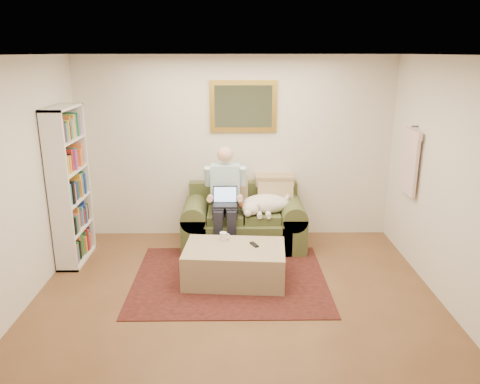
{
  "coord_description": "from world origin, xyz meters",
  "views": [
    {
      "loc": [
        -0.01,
        -4.1,
        2.63
      ],
      "look_at": [
        0.06,
        1.49,
        0.95
      ],
      "focal_mm": 35.0,
      "sensor_mm": 36.0,
      "label": 1
    }
  ],
  "objects_px": {
    "coffee_mug": "(223,236)",
    "seated_man": "(225,201)",
    "sleeping_dog": "(266,204)",
    "ottoman": "(235,264)",
    "sofa": "(244,226)",
    "bookshelf": "(69,186)",
    "laptop": "(225,200)"
  },
  "relations": [
    {
      "from": "ottoman",
      "to": "sleeping_dog",
      "type": "bearing_deg",
      "value": 66.51
    },
    {
      "from": "coffee_mug",
      "to": "seated_man",
      "type": "bearing_deg",
      "value": 89.03
    },
    {
      "from": "sleeping_dog",
      "to": "sofa",
      "type": "bearing_deg",
      "value": 164.26
    },
    {
      "from": "laptop",
      "to": "seated_man",
      "type": "bearing_deg",
      "value": 90.0
    },
    {
      "from": "seated_man",
      "to": "sleeping_dog",
      "type": "distance_m",
      "value": 0.56
    },
    {
      "from": "sofa",
      "to": "ottoman",
      "type": "distance_m",
      "value": 1.08
    },
    {
      "from": "coffee_mug",
      "to": "sofa",
      "type": "bearing_deg",
      "value": 72.77
    },
    {
      "from": "seated_man",
      "to": "bookshelf",
      "type": "relative_size",
      "value": 0.71
    },
    {
      "from": "sleeping_dog",
      "to": "coffee_mug",
      "type": "relative_size",
      "value": 6.91
    },
    {
      "from": "laptop",
      "to": "coffee_mug",
      "type": "xyz_separation_m",
      "value": [
        -0.01,
        -0.63,
        -0.26
      ]
    },
    {
      "from": "sofa",
      "to": "sleeping_dog",
      "type": "bearing_deg",
      "value": -15.74
    },
    {
      "from": "sleeping_dog",
      "to": "coffee_mug",
      "type": "height_order",
      "value": "sleeping_dog"
    },
    {
      "from": "sofa",
      "to": "ottoman",
      "type": "relative_size",
      "value": 1.43
    },
    {
      "from": "sofa",
      "to": "ottoman",
      "type": "xyz_separation_m",
      "value": [
        -0.13,
        -1.07,
        -0.08
      ]
    },
    {
      "from": "laptop",
      "to": "sleeping_dog",
      "type": "relative_size",
      "value": 0.47
    },
    {
      "from": "sofa",
      "to": "laptop",
      "type": "relative_size",
      "value": 5.15
    },
    {
      "from": "sleeping_dog",
      "to": "bookshelf",
      "type": "relative_size",
      "value": 0.35
    },
    {
      "from": "seated_man",
      "to": "sleeping_dog",
      "type": "bearing_deg",
      "value": 7.13
    },
    {
      "from": "bookshelf",
      "to": "coffee_mug",
      "type": "bearing_deg",
      "value": -11.84
    },
    {
      "from": "laptop",
      "to": "ottoman",
      "type": "bearing_deg",
      "value": -81.72
    },
    {
      "from": "seated_man",
      "to": "ottoman",
      "type": "height_order",
      "value": "seated_man"
    },
    {
      "from": "seated_man",
      "to": "bookshelf",
      "type": "xyz_separation_m",
      "value": [
        -1.96,
        -0.29,
        0.29
      ]
    },
    {
      "from": "ottoman",
      "to": "bookshelf",
      "type": "distance_m",
      "value": 2.32
    },
    {
      "from": "ottoman",
      "to": "laptop",
      "type": "bearing_deg",
      "value": 98.28
    },
    {
      "from": "laptop",
      "to": "coffee_mug",
      "type": "height_order",
      "value": "laptop"
    },
    {
      "from": "sleeping_dog",
      "to": "bookshelf",
      "type": "height_order",
      "value": "bookshelf"
    },
    {
      "from": "bookshelf",
      "to": "sleeping_dog",
      "type": "bearing_deg",
      "value": 8.06
    },
    {
      "from": "sofa",
      "to": "coffee_mug",
      "type": "bearing_deg",
      "value": -107.23
    },
    {
      "from": "ottoman",
      "to": "coffee_mug",
      "type": "distance_m",
      "value": 0.37
    },
    {
      "from": "laptop",
      "to": "ottoman",
      "type": "xyz_separation_m",
      "value": [
        0.12,
        -0.85,
        -0.53
      ]
    },
    {
      "from": "sleeping_dog",
      "to": "ottoman",
      "type": "distance_m",
      "value": 1.16
    },
    {
      "from": "sleeping_dog",
      "to": "ottoman",
      "type": "xyz_separation_m",
      "value": [
        -0.43,
        -0.99,
        -0.43
      ]
    }
  ]
}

